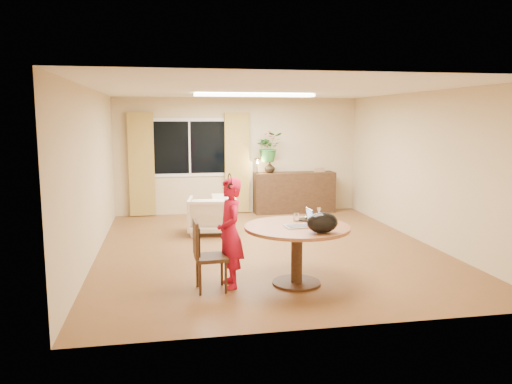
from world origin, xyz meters
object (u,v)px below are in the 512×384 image
(child, at_px, (230,233))
(armchair, at_px, (209,215))
(dining_table, at_px, (297,238))
(dining_chair, at_px, (211,256))
(sideboard, at_px, (294,192))

(child, xyz_separation_m, armchair, (-0.01, 3.01, -0.35))
(dining_table, relative_size, dining_chair, 1.52)
(dining_table, xyz_separation_m, dining_chair, (-1.12, -0.03, -0.16))
(armchair, relative_size, sideboard, 0.42)
(dining_table, height_order, child, child)
(dining_table, relative_size, armchair, 1.78)
(dining_chair, bearing_deg, sideboard, 61.66)
(sideboard, bearing_deg, dining_table, -104.38)
(dining_table, xyz_separation_m, sideboard, (1.25, 4.86, -0.15))
(dining_table, distance_m, dining_chair, 1.13)
(armchair, bearing_deg, dining_table, 113.78)
(dining_chair, xyz_separation_m, sideboard, (2.36, 4.89, 0.01))
(child, bearing_deg, sideboard, 149.75)
(dining_table, bearing_deg, child, 175.15)
(dining_table, height_order, armchair, dining_table)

